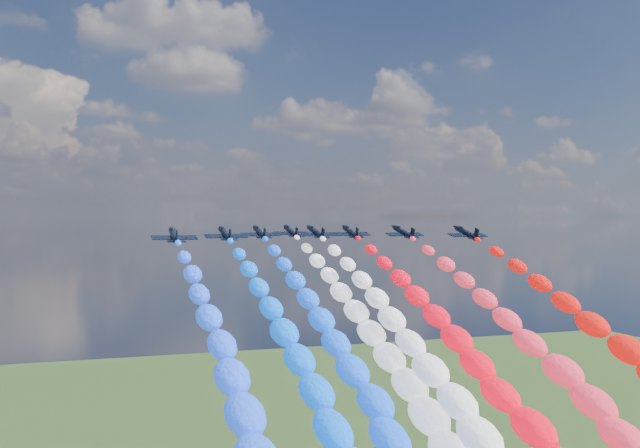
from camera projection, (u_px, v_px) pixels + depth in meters
name	position (u px, v px, depth m)	size (l,w,h in m)	color
jet_0	(174.00, 235.00, 146.50)	(8.56, 11.48, 2.53)	black
trail_0	(238.00, 414.00, 96.90)	(6.19, 102.33, 46.23)	#1D4CFD
jet_1	(225.00, 234.00, 158.33)	(8.56, 11.48, 2.53)	black
trail_1	(305.00, 393.00, 108.74)	(6.19, 102.33, 46.23)	#0556F8
jet_2	(260.00, 233.00, 173.07)	(8.56, 11.48, 2.53)	black
trail_2	(344.00, 372.00, 123.48)	(6.19, 102.33, 46.23)	#104EFB
jet_3	(316.00, 233.00, 173.79)	(8.56, 11.48, 2.53)	black
trail_3	(422.00, 371.00, 124.20)	(6.19, 102.33, 46.23)	silver
jet_4	(291.00, 232.00, 185.00)	(8.56, 11.48, 2.53)	black
trail_4	(379.00, 358.00, 135.41)	(6.19, 102.33, 46.23)	white
jet_5	(351.00, 232.00, 177.97)	(8.56, 11.48, 2.53)	black
trail_5	(467.00, 366.00, 128.37)	(6.19, 102.33, 46.23)	red
jet_6	(404.00, 233.00, 173.49)	(8.56, 11.48, 2.53)	black
trail_6	(545.00, 371.00, 123.89)	(6.19, 102.33, 46.23)	red
jet_7	(466.00, 233.00, 167.20)	(8.56, 11.48, 2.53)	black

